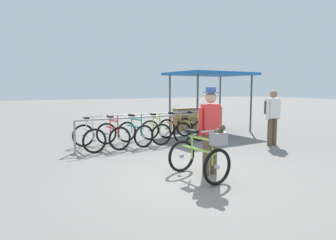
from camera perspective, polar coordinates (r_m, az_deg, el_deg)
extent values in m
plane|color=slate|center=(5.69, 5.51, -11.32)|extent=(80.00, 80.00, 0.00)
cylinder|color=#99999E|center=(8.15, -17.66, -3.14)|extent=(0.06, 0.06, 0.85)
cylinder|color=#99999E|center=(10.18, 8.11, -1.07)|extent=(0.06, 0.06, 0.85)
cylinder|color=#99999E|center=(8.88, -3.33, 0.67)|extent=(4.54, 0.36, 0.05)
torus|color=black|center=(8.92, -16.09, -2.91)|extent=(0.66, 0.14, 0.66)
cylinder|color=#B7B7BC|center=(8.92, -16.09, -2.91)|extent=(0.09, 0.07, 0.08)
torus|color=black|center=(7.96, -14.07, -3.94)|extent=(0.66, 0.14, 0.66)
cylinder|color=#B7B7BC|center=(7.96, -14.07, -3.94)|extent=(0.09, 0.07, 0.08)
cube|color=silver|center=(8.40, -15.18, -1.88)|extent=(0.11, 0.92, 0.04)
cube|color=silver|center=(8.33, -15.13, -0.39)|extent=(0.09, 0.61, 0.04)
cylinder|color=silver|center=(8.57, -15.55, -1.40)|extent=(0.03, 0.03, 0.55)
cube|color=black|center=(8.54, -15.60, 0.43)|extent=(0.14, 0.25, 0.06)
cylinder|color=silver|center=(8.02, -14.40, -1.59)|extent=(0.03, 0.03, 0.63)
cylinder|color=#B7B7BC|center=(7.99, -14.46, 0.65)|extent=(0.52, 0.07, 0.03)
torus|color=black|center=(9.12, -11.87, -2.60)|extent=(0.66, 0.14, 0.66)
cylinder|color=#B7B7BC|center=(9.12, -11.87, -2.60)|extent=(0.09, 0.07, 0.08)
torus|color=black|center=(8.18, -9.33, -3.56)|extent=(0.66, 0.14, 0.66)
cylinder|color=#B7B7BC|center=(8.18, -9.33, -3.56)|extent=(0.09, 0.07, 0.08)
cube|color=red|center=(8.62, -10.70, -1.58)|extent=(0.12, 0.92, 0.04)
cube|color=red|center=(8.54, -10.61, -0.12)|extent=(0.09, 0.61, 0.04)
cylinder|color=red|center=(8.78, -11.16, -1.11)|extent=(0.03, 0.03, 0.55)
cube|color=black|center=(8.75, -11.19, 0.67)|extent=(0.14, 0.25, 0.06)
cylinder|color=red|center=(8.25, -9.71, -1.27)|extent=(0.03, 0.03, 0.63)
cylinder|color=#B7B7BC|center=(8.21, -9.75, 0.91)|extent=(0.52, 0.08, 0.03)
torus|color=black|center=(9.35, -8.02, -2.31)|extent=(0.66, 0.18, 0.66)
cylinder|color=#B7B7BC|center=(9.35, -8.02, -2.31)|extent=(0.09, 0.07, 0.08)
torus|color=black|center=(8.48, -4.71, -3.15)|extent=(0.66, 0.18, 0.66)
cylinder|color=#B7B7BC|center=(8.48, -4.71, -3.15)|extent=(0.09, 0.07, 0.08)
cube|color=teal|center=(8.88, -6.46, -1.28)|extent=(0.19, 0.91, 0.04)
cube|color=teal|center=(8.81, -6.31, 0.14)|extent=(0.14, 0.61, 0.04)
cylinder|color=teal|center=(9.03, -7.05, -0.84)|extent=(0.03, 0.03, 0.55)
cube|color=black|center=(9.00, -7.07, 0.90)|extent=(0.16, 0.26, 0.06)
cylinder|color=teal|center=(8.54, -5.16, -0.95)|extent=(0.03, 0.03, 0.63)
cylinder|color=#B7B7BC|center=(8.50, -5.18, 1.15)|extent=(0.52, 0.11, 0.03)
torus|color=black|center=(9.69, -3.56, -1.96)|extent=(0.66, 0.13, 0.66)
cylinder|color=#B7B7BC|center=(9.69, -3.56, -1.96)|extent=(0.08, 0.07, 0.08)
torus|color=black|center=(8.75, -1.28, -2.84)|extent=(0.66, 0.13, 0.66)
cylinder|color=#B7B7BC|center=(8.75, -1.28, -2.84)|extent=(0.08, 0.07, 0.08)
cube|color=#9ED14C|center=(9.19, -2.48, -0.99)|extent=(0.09, 0.92, 0.04)
cube|color=#9ED14C|center=(9.12, -2.38, 0.38)|extent=(0.07, 0.61, 0.04)
cylinder|color=#9ED14C|center=(9.35, -2.89, -0.55)|extent=(0.03, 0.03, 0.55)
cube|color=black|center=(9.32, -2.90, 1.13)|extent=(0.13, 0.25, 0.06)
cylinder|color=#9ED14C|center=(8.82, -1.59, -0.70)|extent=(0.03, 0.03, 0.63)
cylinder|color=#B7B7BC|center=(8.79, -1.59, 1.34)|extent=(0.52, 0.06, 0.03)
torus|color=black|center=(10.01, -0.28, -1.68)|extent=(0.66, 0.09, 0.66)
cylinder|color=#B7B7BC|center=(10.01, -0.28, -1.68)|extent=(0.08, 0.06, 0.08)
torus|color=black|center=(9.14, 2.85, -2.45)|extent=(0.66, 0.09, 0.66)
cylinder|color=#B7B7BC|center=(9.14, 2.85, -2.45)|extent=(0.08, 0.06, 0.08)
cube|color=orange|center=(9.54, 1.22, -0.71)|extent=(0.07, 0.92, 0.04)
cube|color=orange|center=(9.47, 1.37, 0.60)|extent=(0.06, 0.61, 0.04)
cylinder|color=orange|center=(9.69, 0.66, -0.31)|extent=(0.03, 0.03, 0.55)
cube|color=black|center=(9.66, 0.67, 1.31)|extent=(0.13, 0.24, 0.06)
cylinder|color=orange|center=(9.20, 2.45, -0.41)|extent=(0.03, 0.03, 0.63)
cylinder|color=#B7B7BC|center=(9.17, 2.46, 1.54)|extent=(0.52, 0.05, 0.03)
torus|color=black|center=(10.40, 3.26, -1.39)|extent=(0.66, 0.10, 0.66)
cylinder|color=#B7B7BC|center=(10.40, 3.26, -1.39)|extent=(0.08, 0.06, 0.08)
torus|color=black|center=(9.52, 6.13, -2.13)|extent=(0.66, 0.10, 0.66)
cylinder|color=#B7B7BC|center=(9.52, 6.13, -2.13)|extent=(0.08, 0.06, 0.08)
cube|color=yellow|center=(9.93, 4.64, -0.46)|extent=(0.07, 0.92, 0.04)
cube|color=yellow|center=(9.86, 4.80, 0.81)|extent=(0.06, 0.61, 0.04)
cylinder|color=yellow|center=(10.08, 4.13, -0.07)|extent=(0.03, 0.03, 0.55)
cube|color=black|center=(10.05, 4.15, 1.49)|extent=(0.13, 0.24, 0.06)
cylinder|color=yellow|center=(9.58, 5.78, -0.17)|extent=(0.03, 0.03, 0.63)
cylinder|color=#B7B7BC|center=(9.55, 5.80, 1.71)|extent=(0.52, 0.05, 0.03)
torus|color=black|center=(6.04, 2.66, -7.00)|extent=(0.66, 0.15, 0.66)
cylinder|color=#B7B7BC|center=(6.04, 2.66, -7.00)|extent=(0.09, 0.07, 0.08)
torus|color=black|center=(5.30, 9.54, -8.98)|extent=(0.66, 0.15, 0.66)
cylinder|color=#B7B7BC|center=(5.30, 9.54, -8.98)|extent=(0.09, 0.07, 0.08)
cube|color=#9ED14C|center=(5.61, 5.89, -5.71)|extent=(0.17, 0.91, 0.04)
cube|color=#9ED14C|center=(5.53, 6.26, -3.51)|extent=(0.12, 0.61, 0.04)
cylinder|color=#9ED14C|center=(5.73, 4.68, -4.92)|extent=(0.03, 0.03, 0.55)
cube|color=black|center=(5.69, 4.71, -2.20)|extent=(0.15, 0.25, 0.06)
cylinder|color=#9ED14C|center=(5.31, 8.66, -5.44)|extent=(0.03, 0.03, 0.63)
cylinder|color=#B7B7BC|center=(5.25, 8.72, -2.07)|extent=(0.52, 0.10, 0.03)
cube|color=gray|center=(5.17, 9.80, -3.57)|extent=(0.29, 0.24, 0.22)
ellipsoid|color=#4C3828|center=(5.16, 9.82, -2.47)|extent=(0.20, 0.18, 0.16)
sphere|color=#4C3828|center=(5.09, 10.49, -1.47)|extent=(0.11, 0.11, 0.11)
cylinder|color=brown|center=(5.85, 7.41, -6.67)|extent=(0.14, 0.14, 0.82)
cylinder|color=brown|center=(5.96, 8.83, -6.46)|extent=(0.14, 0.14, 0.82)
cube|color=red|center=(5.79, 8.23, 0.20)|extent=(0.34, 0.21, 0.58)
cylinder|color=red|center=(5.68, 6.32, -0.39)|extent=(0.09, 0.09, 0.55)
cylinder|color=red|center=(5.94, 9.82, -0.15)|extent=(0.09, 0.09, 0.55)
sphere|color=tan|center=(5.76, 8.30, 4.36)|extent=(0.22, 0.22, 0.22)
cylinder|color=#334C8C|center=(5.76, 8.32, 5.35)|extent=(0.32, 0.32, 0.02)
cylinder|color=#334C8C|center=(5.76, 8.32, 5.85)|extent=(0.20, 0.20, 0.09)
cylinder|color=brown|center=(9.37, 19.96, -2.12)|extent=(0.14, 0.14, 0.82)
cylinder|color=brown|center=(9.24, 19.16, -2.20)|extent=(0.14, 0.14, 0.82)
cube|color=white|center=(9.23, 19.72, 2.15)|extent=(0.35, 0.21, 0.58)
cylinder|color=white|center=(9.37, 20.76, 1.86)|extent=(0.09, 0.09, 0.55)
cylinder|color=white|center=(9.07, 18.80, 1.79)|extent=(0.09, 0.09, 0.55)
sphere|color=#9E7051|center=(9.21, 19.82, 4.75)|extent=(0.22, 0.22, 0.22)
cube|color=#3F3F44|center=(9.34, 19.04, 2.34)|extent=(0.27, 0.15, 0.40)
cylinder|color=#4C4C51|center=(11.59, 0.36, 3.23)|extent=(0.07, 0.07, 2.20)
cylinder|color=#4C4C51|center=(13.15, 10.05, 3.50)|extent=(0.07, 0.07, 2.20)
cylinder|color=#4C4C51|center=(10.11, 5.75, 2.75)|extent=(0.07, 0.07, 2.20)
cylinder|color=#4C4C51|center=(11.86, 15.82, 3.07)|extent=(0.07, 0.07, 2.20)
cube|color=blue|center=(11.62, 8.27, 8.85)|extent=(3.27, 2.53, 0.10)
cube|color=olive|center=(12.26, 5.90, 0.32)|extent=(2.36, 0.48, 0.90)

